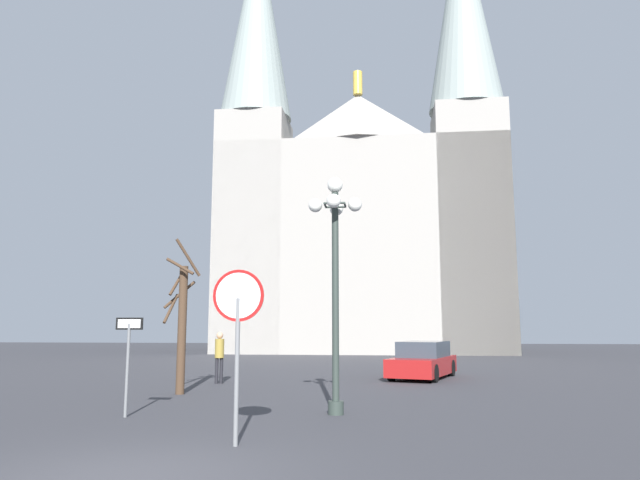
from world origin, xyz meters
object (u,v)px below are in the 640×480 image
Objects in this scene: street_lamp at (335,257)px; bare_tree at (182,322)px; one_way_arrow_sign at (128,353)px; parked_car_near_red at (423,361)px; cathedral at (362,212)px; stop_sign at (238,318)px; pedestrian_walking at (219,352)px.

bare_tree is at bearing 144.10° from street_lamp.
parked_car_near_red is at bearing 54.92° from one_way_arrow_sign.
one_way_arrow_sign is at bearing -97.60° from cathedral.
stop_sign is 0.63× the size of parked_car_near_red.
stop_sign is at bearing -41.71° from one_way_arrow_sign.
pedestrian_walking is at bearing -158.93° from parked_car_near_red.
pedestrian_walking is at bearing 124.03° from street_lamp.
cathedral is at bearing 96.98° from parked_car_near_red.
parked_car_near_red is (2.70, 9.52, -2.92)m from street_lamp.
street_lamp is at bearing -35.90° from bare_tree.
street_lamp is 1.21× the size of bare_tree.
stop_sign is 1.36× the size of one_way_arrow_sign.
bare_tree reaches higher than stop_sign.
cathedral is 20.19× the size of pedestrian_walking.
parked_car_near_red is at bearing 72.60° from stop_sign.
parked_car_near_red is at bearing -83.02° from cathedral.
stop_sign is at bearing -64.40° from bare_tree.
street_lamp is 6.17m from bare_tree.
pedestrian_walking is at bearing 89.79° from one_way_arrow_sign.
one_way_arrow_sign is (-3.15, 2.81, -0.71)m from stop_sign.
street_lamp is at bearing 10.28° from one_way_arrow_sign.
bare_tree is at bearing -141.46° from parked_car_near_red.
one_way_arrow_sign is at bearing -86.36° from bare_tree.
stop_sign is at bearing -73.25° from pedestrian_walking.
one_way_arrow_sign is 4.41m from bare_tree.
pedestrian_walking is at bearing 106.75° from stop_sign.
street_lamp reaches higher than parked_car_near_red.
street_lamp is 8.50m from pedestrian_walking.
bare_tree is (-0.28, 4.34, 0.71)m from one_way_arrow_sign.
bare_tree reaches higher than pedestrian_walking.
parked_car_near_red is 2.64× the size of pedestrian_walking.
street_lamp is 10.32m from parked_car_near_red.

